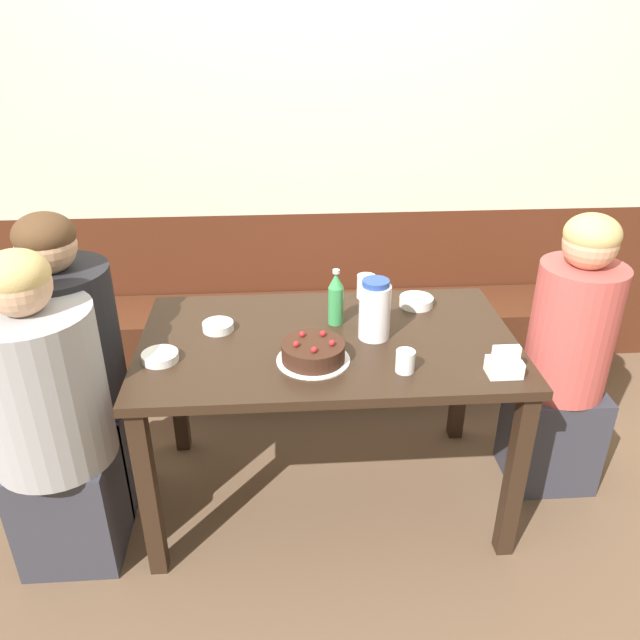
{
  "coord_description": "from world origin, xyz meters",
  "views": [
    {
      "loc": [
        -0.17,
        -1.99,
        1.84
      ],
      "look_at": [
        -0.02,
        0.05,
        0.79
      ],
      "focal_mm": 35.0,
      "sensor_mm": 36.0,
      "label": 1
    }
  ],
  "objects_px": {
    "person_teal_shirt": "(73,372)",
    "water_pitcher": "(375,310)",
    "glass_water_tall": "(405,361)",
    "glass_tumbler_short": "(366,287)",
    "bowl_side_dish": "(218,326)",
    "napkin_holder": "(505,364)",
    "person_pale_blue_shirt": "(565,365)",
    "bowl_rice_small": "(416,301)",
    "soju_bottle": "(336,298)",
    "bench_seat": "(314,346)",
    "bowl_soup_white": "(160,357)",
    "person_grey_tee": "(50,418)",
    "birthday_cake": "(313,352)"
  },
  "relations": [
    {
      "from": "water_pitcher",
      "to": "glass_tumbler_short",
      "type": "bearing_deg",
      "value": 87.19
    },
    {
      "from": "water_pitcher",
      "to": "person_teal_shirt",
      "type": "height_order",
      "value": "person_teal_shirt"
    },
    {
      "from": "glass_tumbler_short",
      "to": "soju_bottle",
      "type": "bearing_deg",
      "value": -123.44
    },
    {
      "from": "bowl_rice_small",
      "to": "bench_seat",
      "type": "bearing_deg",
      "value": 122.97
    },
    {
      "from": "bowl_side_dish",
      "to": "soju_bottle",
      "type": "bearing_deg",
      "value": 3.46
    },
    {
      "from": "person_pale_blue_shirt",
      "to": "person_grey_tee",
      "type": "distance_m",
      "value": 1.91
    },
    {
      "from": "napkin_holder",
      "to": "glass_water_tall",
      "type": "distance_m",
      "value": 0.32
    },
    {
      "from": "napkin_holder",
      "to": "glass_tumbler_short",
      "type": "distance_m",
      "value": 0.73
    },
    {
      "from": "napkin_holder",
      "to": "bowl_side_dish",
      "type": "bearing_deg",
      "value": 158.66
    },
    {
      "from": "water_pitcher",
      "to": "bowl_rice_small",
      "type": "xyz_separation_m",
      "value": [
        0.21,
        0.25,
        -0.09
      ]
    },
    {
      "from": "napkin_holder",
      "to": "person_teal_shirt",
      "type": "distance_m",
      "value": 1.55
    },
    {
      "from": "bowl_rice_small",
      "to": "glass_tumbler_short",
      "type": "xyz_separation_m",
      "value": [
        -0.19,
        0.09,
        0.03
      ]
    },
    {
      "from": "soju_bottle",
      "to": "glass_water_tall",
      "type": "distance_m",
      "value": 0.42
    },
    {
      "from": "bowl_rice_small",
      "to": "person_pale_blue_shirt",
      "type": "relative_size",
      "value": 0.12
    },
    {
      "from": "glass_water_tall",
      "to": "birthday_cake",
      "type": "bearing_deg",
      "value": 163.88
    },
    {
      "from": "person_pale_blue_shirt",
      "to": "soju_bottle",
      "type": "bearing_deg",
      "value": -4.64
    },
    {
      "from": "bowl_side_dish",
      "to": "bowl_rice_small",
      "type": "bearing_deg",
      "value": 11.27
    },
    {
      "from": "bowl_side_dish",
      "to": "glass_tumbler_short",
      "type": "height_order",
      "value": "glass_tumbler_short"
    },
    {
      "from": "napkin_holder",
      "to": "glass_water_tall",
      "type": "bearing_deg",
      "value": 172.44
    },
    {
      "from": "napkin_holder",
      "to": "glass_tumbler_short",
      "type": "height_order",
      "value": "napkin_holder"
    },
    {
      "from": "bench_seat",
      "to": "glass_water_tall",
      "type": "xyz_separation_m",
      "value": [
        0.24,
        -1.07,
        0.54
      ]
    },
    {
      "from": "bowl_side_dish",
      "to": "person_pale_blue_shirt",
      "type": "distance_m",
      "value": 1.36
    },
    {
      "from": "bowl_side_dish",
      "to": "person_pale_blue_shirt",
      "type": "xyz_separation_m",
      "value": [
        1.35,
        -0.05,
        -0.2
      ]
    },
    {
      "from": "bench_seat",
      "to": "bowl_side_dish",
      "type": "distance_m",
      "value": 0.99
    },
    {
      "from": "water_pitcher",
      "to": "bowl_side_dish",
      "type": "xyz_separation_m",
      "value": [
        -0.57,
        0.1,
        -0.09
      ]
    },
    {
      "from": "birthday_cake",
      "to": "bowl_rice_small",
      "type": "distance_m",
      "value": 0.6
    },
    {
      "from": "water_pitcher",
      "to": "bowl_side_dish",
      "type": "bearing_deg",
      "value": 170.53
    },
    {
      "from": "soju_bottle",
      "to": "napkin_holder",
      "type": "height_order",
      "value": "soju_bottle"
    },
    {
      "from": "napkin_holder",
      "to": "person_pale_blue_shirt",
      "type": "height_order",
      "value": "person_pale_blue_shirt"
    },
    {
      "from": "bowl_soup_white",
      "to": "person_grey_tee",
      "type": "xyz_separation_m",
      "value": [
        -0.36,
        -0.12,
        -0.15
      ]
    },
    {
      "from": "bowl_side_dish",
      "to": "glass_water_tall",
      "type": "bearing_deg",
      "value": -27.46
    },
    {
      "from": "napkin_holder",
      "to": "bowl_side_dish",
      "type": "xyz_separation_m",
      "value": [
        -0.96,
        0.38,
        -0.02
      ]
    },
    {
      "from": "bench_seat",
      "to": "glass_tumbler_short",
      "type": "relative_size",
      "value": 28.12
    },
    {
      "from": "water_pitcher",
      "to": "glass_water_tall",
      "type": "height_order",
      "value": "water_pitcher"
    },
    {
      "from": "bowl_soup_white",
      "to": "person_grey_tee",
      "type": "relative_size",
      "value": 0.1
    },
    {
      "from": "soju_bottle",
      "to": "napkin_holder",
      "type": "bearing_deg",
      "value": -37.81
    },
    {
      "from": "bowl_rice_small",
      "to": "person_teal_shirt",
      "type": "bearing_deg",
      "value": -170.91
    },
    {
      "from": "glass_water_tall",
      "to": "glass_tumbler_short",
      "type": "bearing_deg",
      "value": 95.12
    },
    {
      "from": "bench_seat",
      "to": "bowl_side_dish",
      "type": "bearing_deg",
      "value": -118.7
    },
    {
      "from": "birthday_cake",
      "to": "glass_tumbler_short",
      "type": "relative_size",
      "value": 2.58
    },
    {
      "from": "bench_seat",
      "to": "person_teal_shirt",
      "type": "xyz_separation_m",
      "value": [
        -0.94,
        -0.79,
        0.38
      ]
    },
    {
      "from": "bowl_soup_white",
      "to": "person_grey_tee",
      "type": "bearing_deg",
      "value": -161.38
    },
    {
      "from": "bowl_rice_small",
      "to": "person_teal_shirt",
      "type": "height_order",
      "value": "person_teal_shirt"
    },
    {
      "from": "napkin_holder",
      "to": "person_grey_tee",
      "type": "height_order",
      "value": "person_grey_tee"
    },
    {
      "from": "bench_seat",
      "to": "water_pitcher",
      "type": "bearing_deg",
      "value": -78.57
    },
    {
      "from": "water_pitcher",
      "to": "napkin_holder",
      "type": "xyz_separation_m",
      "value": [
        0.39,
        -0.28,
        -0.07
      ]
    },
    {
      "from": "bowl_soup_white",
      "to": "person_pale_blue_shirt",
      "type": "xyz_separation_m",
      "value": [
        1.53,
        0.16,
        -0.19
      ]
    },
    {
      "from": "person_teal_shirt",
      "to": "water_pitcher",
      "type": "bearing_deg",
      "value": -2.05
    },
    {
      "from": "bowl_side_dish",
      "to": "person_teal_shirt",
      "type": "distance_m",
      "value": 0.56
    },
    {
      "from": "bowl_rice_small",
      "to": "glass_water_tall",
      "type": "distance_m",
      "value": 0.51
    }
  ]
}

